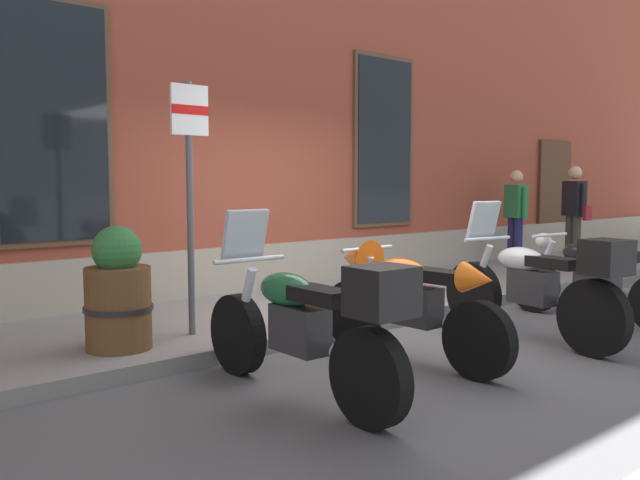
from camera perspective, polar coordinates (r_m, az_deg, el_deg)
ground_plane at (r=6.77m, az=5.38°, el=-7.80°), size 140.00×140.00×0.00m
sidewalk at (r=7.60m, az=-1.01°, el=-5.86°), size 30.05×2.34×0.13m
brick_pub_facade at (r=11.79m, az=-16.57°, el=17.35°), size 24.05×7.21×8.12m
motorcycle_green_touring at (r=4.52m, az=-1.22°, el=-7.25°), size 0.62×2.12×1.30m
motorcycle_orange_sport at (r=5.60m, az=7.20°, el=-4.82°), size 0.62×1.97×1.00m
motorcycle_silver_touring at (r=6.50m, az=18.24°, el=-3.68°), size 0.70×2.09×1.31m
motorcycle_black_naked at (r=7.66m, az=22.34°, el=-3.12°), size 0.62×2.05×0.92m
pedestrian_striped_shirt at (r=11.55m, az=16.51°, el=2.34°), size 0.33×0.56×1.57m
pedestrian_dark_jacket at (r=11.90m, az=21.06°, el=2.50°), size 0.36×0.63×1.64m
parking_sign at (r=5.98m, az=-11.15°, el=5.81°), size 0.36×0.07×2.25m
barrel_planter at (r=5.68m, az=-17.01°, el=-4.49°), size 0.56×0.56×1.02m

